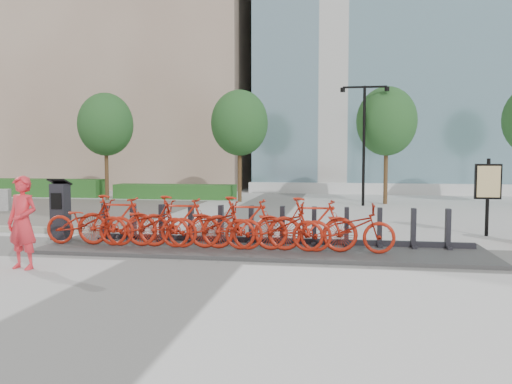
% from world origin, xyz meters
% --- Properties ---
extents(ground, '(120.00, 120.00, 0.00)m').
position_xyz_m(ground, '(0.00, 0.00, 0.00)').
color(ground, silver).
extents(glass_building, '(32.00, 16.00, 24.00)m').
position_xyz_m(glass_building, '(14.00, 26.00, 12.00)').
color(glass_building, '#5C98A2').
rests_on(glass_building, ground).
extents(gravel_patch, '(14.00, 14.00, 0.00)m').
position_xyz_m(gravel_patch, '(-10.00, 7.00, 0.01)').
color(gravel_patch, '#66615A').
rests_on(gravel_patch, ground).
extents(hedge_a, '(10.00, 1.40, 0.90)m').
position_xyz_m(hedge_a, '(-14.00, 13.50, 0.45)').
color(hedge_a, '#256524').
rests_on(hedge_a, ground).
extents(hedge_b, '(6.00, 1.20, 0.70)m').
position_xyz_m(hedge_b, '(-5.00, 13.20, 0.35)').
color(hedge_b, '#256524').
rests_on(hedge_b, ground).
extents(tree_0, '(2.60, 2.60, 5.10)m').
position_xyz_m(tree_0, '(-8.00, 12.00, 3.59)').
color(tree_0, '#52361E').
rests_on(tree_0, ground).
extents(tree_1, '(2.60, 2.60, 5.10)m').
position_xyz_m(tree_1, '(-1.50, 12.00, 3.59)').
color(tree_1, '#52361E').
rests_on(tree_1, ground).
extents(tree_2, '(2.60, 2.60, 5.10)m').
position_xyz_m(tree_2, '(5.00, 12.00, 3.59)').
color(tree_2, '#52361E').
rests_on(tree_2, ground).
extents(streetlamp, '(2.00, 0.20, 5.00)m').
position_xyz_m(streetlamp, '(4.00, 11.00, 3.13)').
color(streetlamp, black).
rests_on(streetlamp, ground).
extents(dock_pad, '(9.60, 2.40, 0.08)m').
position_xyz_m(dock_pad, '(1.30, 0.30, 0.04)').
color(dock_pad, '#3A3A3A').
rests_on(dock_pad, ground).
extents(dock_rail_posts, '(8.02, 0.50, 0.85)m').
position_xyz_m(dock_rail_posts, '(1.36, 0.77, 0.51)').
color(dock_rail_posts, black).
rests_on(dock_rail_posts, dock_pad).
extents(bike_0, '(1.93, 0.67, 1.02)m').
position_xyz_m(bike_0, '(-2.60, -0.05, 0.59)').
color(bike_0, '#A01C0C').
rests_on(bike_0, dock_pad).
extents(bike_1, '(1.88, 0.53, 1.13)m').
position_xyz_m(bike_1, '(-1.88, -0.05, 0.64)').
color(bike_1, '#A01C0C').
rests_on(bike_1, dock_pad).
extents(bike_2, '(1.93, 0.67, 1.02)m').
position_xyz_m(bike_2, '(-1.16, -0.05, 0.59)').
color(bike_2, '#A01C0C').
rests_on(bike_2, dock_pad).
extents(bike_3, '(1.88, 0.53, 1.13)m').
position_xyz_m(bike_3, '(-0.44, -0.05, 0.64)').
color(bike_3, '#A01C0C').
rests_on(bike_3, dock_pad).
extents(bike_4, '(1.93, 0.67, 1.02)m').
position_xyz_m(bike_4, '(0.28, -0.05, 0.59)').
color(bike_4, '#A01C0C').
rests_on(bike_4, dock_pad).
extents(bike_5, '(1.88, 0.53, 1.13)m').
position_xyz_m(bike_5, '(1.00, -0.05, 0.64)').
color(bike_5, '#A01C0C').
rests_on(bike_5, dock_pad).
extents(bike_6, '(1.93, 0.67, 1.02)m').
position_xyz_m(bike_6, '(1.72, -0.05, 0.59)').
color(bike_6, '#A01C0C').
rests_on(bike_6, dock_pad).
extents(bike_7, '(1.88, 0.53, 1.13)m').
position_xyz_m(bike_7, '(2.44, -0.05, 0.64)').
color(bike_7, '#A01C0C').
rests_on(bike_7, dock_pad).
extents(bike_8, '(1.93, 0.67, 1.02)m').
position_xyz_m(bike_8, '(3.16, -0.05, 0.59)').
color(bike_8, '#A01C0C').
rests_on(bike_8, dock_pad).
extents(kiosk, '(0.45, 0.38, 1.46)m').
position_xyz_m(kiosk, '(-3.58, 0.53, 0.78)').
color(kiosk, black).
rests_on(kiosk, dock_pad).
extents(worker_red, '(0.68, 0.51, 1.71)m').
position_xyz_m(worker_red, '(-2.71, -2.18, 0.85)').
color(worker_red, red).
rests_on(worker_red, ground).
extents(map_sign, '(0.66, 0.13, 2.01)m').
position_xyz_m(map_sign, '(6.77, 3.24, 1.33)').
color(map_sign, black).
rests_on(map_sign, ground).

